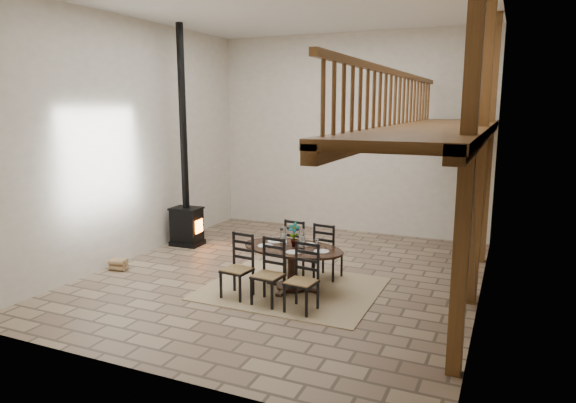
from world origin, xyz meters
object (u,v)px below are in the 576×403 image
at_px(log_basket, 188,235).
at_px(log_stack, 118,265).
at_px(dining_table, 289,268).
at_px(wood_stove, 186,198).

distance_m(log_basket, log_stack, 2.38).
height_order(dining_table, log_stack, dining_table).
xyz_separation_m(wood_stove, log_basket, (-0.17, 0.26, -0.95)).
relative_size(dining_table, wood_stove, 0.44).
height_order(dining_table, log_basket, dining_table).
bearing_deg(log_stack, wood_stove, 85.25).
relative_size(log_basket, log_stack, 1.28).
bearing_deg(wood_stove, dining_table, -30.30).
relative_size(dining_table, log_basket, 4.75).
bearing_deg(log_basket, wood_stove, -57.74).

